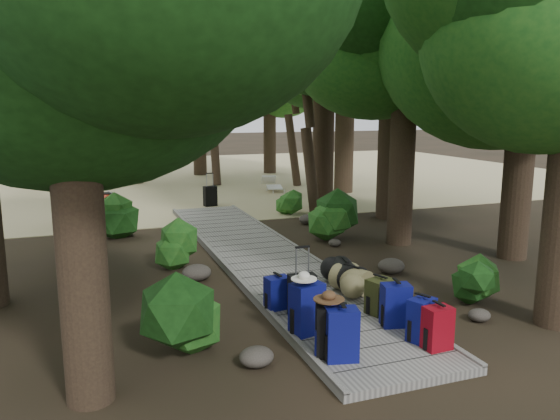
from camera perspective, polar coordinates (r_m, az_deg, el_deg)
name	(u,v)px	position (r m, az deg, el deg)	size (l,w,h in m)	color
ground	(277,272)	(11.18, -0.29, -6.50)	(120.00, 120.00, 0.00)	#2F2317
sand_beach	(163,178)	(26.51, -12.09, 3.31)	(40.00, 22.00, 0.02)	tan
boardwalk	(262,257)	(12.07, -1.91, -4.91)	(2.00, 12.00, 0.12)	gray
backpack_left_a	(342,332)	(7.14, 6.47, -12.50)	(0.41, 0.28, 0.76)	#0A046D
backpack_left_b	(332,328)	(7.25, 5.42, -12.17)	(0.41, 0.29, 0.75)	black
backpack_left_c	(307,306)	(7.88, 2.83, -9.94)	(0.44, 0.32, 0.82)	#0A046D
backpack_left_d	(278,291)	(8.83, -0.26, -8.46)	(0.38, 0.27, 0.58)	#0A046D
backpack_right_a	(438,326)	(7.71, 16.15, -11.53)	(0.36, 0.26, 0.65)	#980318
backpack_right_b	(421,317)	(7.91, 14.56, -10.80)	(0.37, 0.26, 0.67)	#0A046D
backpack_right_c	(396,303)	(8.32, 12.00, -9.46)	(0.41, 0.29, 0.70)	#0A046D
backpack_right_d	(380,294)	(8.78, 10.37, -8.64)	(0.40, 0.29, 0.61)	#3A3E1A
duffel_right_khaki	(351,280)	(9.66, 7.47, -7.24)	(0.45, 0.68, 0.45)	olive
duffel_right_black	(345,274)	(9.94, 6.81, -6.64)	(0.47, 0.76, 0.47)	black
suitcase_on_boardwalk	(302,295)	(8.56, 2.32, -8.84)	(0.42, 0.23, 0.65)	black
lone_suitcase_on_sand	(210,196)	(18.55, -7.31, 1.45)	(0.43, 0.24, 0.67)	black
hat_brown	(329,295)	(7.12, 5.13, -8.84)	(0.41, 0.41, 0.12)	#51351E
hat_white	(304,275)	(7.66, 2.52, -6.80)	(0.37, 0.37, 0.12)	silver
kayak	(107,195)	(20.91, -17.59, 1.54)	(0.62, 2.83, 0.28)	#B0230F
sun_lounger	(274,184)	(21.63, -0.59, 2.72)	(0.58, 1.78, 0.58)	silver
tree_right_b	(528,49)	(12.92, 24.51, 15.03)	(5.03, 5.03, 8.98)	black
tree_right_c	(406,62)	(13.44, 13.03, 14.80)	(5.00, 5.00, 8.66)	black
tree_right_d	(398,6)	(16.84, 12.20, 20.16)	(6.70, 6.70, 12.29)	black
tree_right_e	(325,52)	(18.15, 4.69, 16.09)	(5.58, 5.58, 10.05)	black
tree_right_f	(346,54)	(21.50, 6.93, 15.84)	(5.90, 5.90, 10.53)	black
tree_left_a	(67,52)	(6.17, -21.33, 15.17)	(4.64, 4.64, 7.73)	black
tree_left_c	(59,71)	(12.58, -22.14, 13.33)	(4.66, 4.66, 8.11)	black
tree_back_a	(132,89)	(24.63, -15.19, 12.10)	(4.70, 4.70, 8.13)	black
tree_back_b	(198,79)	(27.19, -8.58, 13.35)	(5.18, 5.18, 9.24)	black
tree_back_c	(270,82)	(27.67, -1.10, 13.18)	(5.01, 5.01, 9.02)	black
tree_back_d	(29,79)	(24.35, -24.73, 12.33)	(5.29, 5.29, 8.82)	black
palm_right_a	(317,84)	(17.39, 3.85, 13.02)	(4.72, 4.72, 8.04)	#134515
palm_right_b	(295,77)	(23.35, 1.55, 13.71)	(4.70, 4.70, 9.08)	#134515
palm_right_c	(220,92)	(23.66, -6.29, 12.12)	(4.93, 4.93, 7.85)	#134515
palm_left_a	(40,87)	(16.39, -23.77, 11.71)	(4.84, 4.84, 7.70)	#134515
rock_left_a	(257,357)	(7.32, -2.47, -15.07)	(0.46, 0.41, 0.25)	#4C473F
rock_left_b	(178,319)	(8.66, -10.61, -11.14)	(0.41, 0.37, 0.23)	#4C473F
rock_left_c	(197,273)	(10.75, -8.71, -6.47)	(0.57, 0.51, 0.31)	#4C473F
rock_left_d	(165,246)	(13.20, -11.96, -3.68)	(0.30, 0.27, 0.17)	#4C473F
rock_right_a	(479,315)	(9.26, 20.11, -10.27)	(0.35, 0.32, 0.19)	#4C473F
rock_right_b	(391,266)	(11.31, 11.55, -5.74)	(0.55, 0.49, 0.30)	#4C473F
rock_right_c	(335,243)	(13.27, 5.73, -3.41)	(0.31, 0.28, 0.17)	#4C473F
rock_right_d	(308,219)	(15.68, 2.95, -0.96)	(0.52, 0.47, 0.29)	#4C473F
shrub_left_a	(178,319)	(7.57, -10.60, -11.12)	(1.15, 1.15, 1.03)	#174C17
shrub_left_b	(175,248)	(11.52, -10.95, -3.91)	(0.98, 0.98, 0.88)	#174C17
shrub_left_c	(116,215)	(14.67, -16.79, -0.50)	(1.28, 1.28, 1.15)	#174C17
shrub_right_a	(477,283)	(9.80, 19.90, -7.15)	(0.91, 0.91, 0.82)	#174C17
shrub_right_b	(331,217)	(13.85, 5.39, -0.70)	(1.29, 1.29, 1.16)	#174C17
shrub_right_c	(289,203)	(16.98, 0.91, 0.71)	(0.81, 0.81, 0.73)	#174C17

